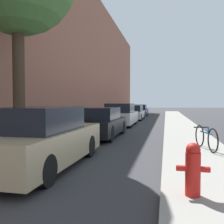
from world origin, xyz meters
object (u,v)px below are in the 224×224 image
parked_car_champagne (39,139)px  parked_car_white (120,115)px  bicycle (206,138)px  parked_car_silver (133,113)px  parked_car_navy (139,110)px  parked_car_black (99,123)px  fire_hydrant (193,169)px

parked_car_champagne → parked_car_white: size_ratio=1.01×
parked_car_white → bicycle: size_ratio=2.47×
parked_car_silver → bicycle: (4.05, -14.28, -0.13)m
parked_car_champagne → parked_car_navy: size_ratio=1.07×
bicycle → parked_car_black: bearing=133.1°
parked_car_black → parked_car_navy: parked_car_black is taller
parked_car_champagne → bicycle: bearing=31.3°
parked_car_white → bicycle: 9.27m
parked_car_silver → fire_hydrant: parked_car_silver is taller
parked_car_black → bicycle: bearing=-33.9°
parked_car_silver → parked_car_navy: 6.07m
parked_car_black → fire_hydrant: parked_car_black is taller
parked_car_champagne → parked_car_silver: (0.09, 16.80, -0.06)m
fire_hydrant → parked_car_champagne: bearing=156.5°
parked_car_white → parked_car_black: bearing=-89.8°
parked_car_champagne → parked_car_black: bearing=89.8°
bicycle → parked_car_white: bearing=103.5°
parked_car_white → parked_car_silver: 5.99m
parked_car_silver → fire_hydrant: 18.55m
parked_car_champagne → parked_car_silver: size_ratio=0.91×
parked_car_silver → parked_car_champagne: bearing=-90.3°
parked_car_black → parked_car_white: size_ratio=1.02×
parked_car_black → parked_car_silver: (0.07, 11.51, -0.02)m
parked_car_white → parked_car_silver: bearing=89.2°
parked_car_champagne → parked_car_white: (0.00, 10.81, 0.02)m
parked_car_white → fire_hydrant: parked_car_white is taller
parked_car_white → parked_car_silver: (0.09, 5.99, -0.08)m
parked_car_silver → parked_car_navy: (-0.13, 6.07, 0.02)m
parked_car_champagne → bicycle: (4.14, 2.52, -0.19)m
parked_car_black → parked_car_navy: size_ratio=1.08×
parked_car_silver → fire_hydrant: (3.27, -18.26, -0.07)m
parked_car_black → bicycle: (4.12, -2.77, -0.15)m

